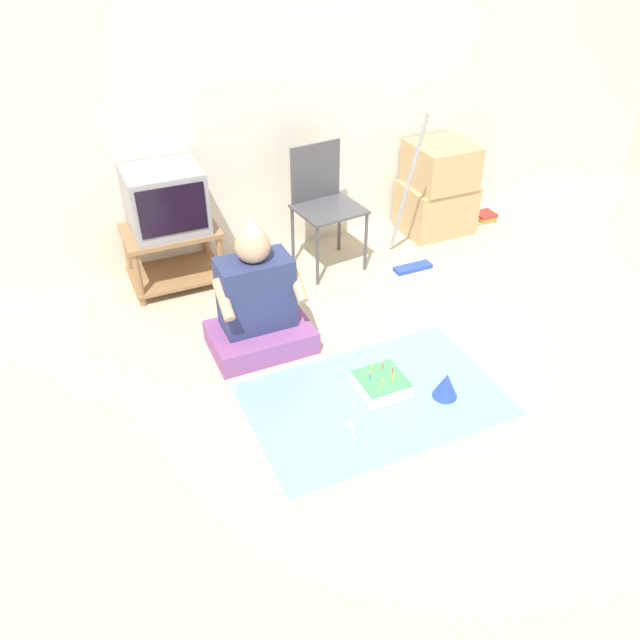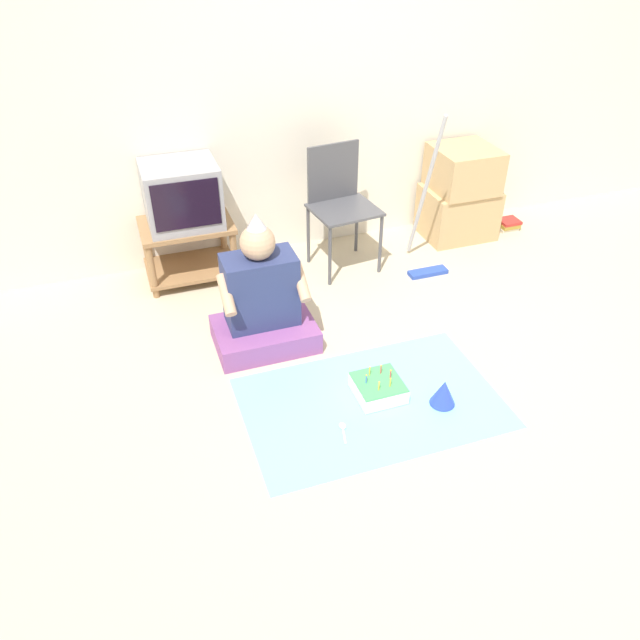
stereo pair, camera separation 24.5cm
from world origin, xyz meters
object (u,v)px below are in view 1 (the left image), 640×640
(tv, at_px, (165,200))
(party_hat_blue, at_px, (446,385))
(dust_mop, at_px, (410,224))
(birthday_cake, at_px, (381,384))
(cardboard_box_stack, at_px, (438,189))
(person_seated, at_px, (258,306))
(book_pile, at_px, (484,217))
(folding_chair, at_px, (323,198))

(tv, xyz_separation_m, party_hat_blue, (1.03, -1.75, -0.54))
(dust_mop, distance_m, birthday_cake, 1.44)
(tv, xyz_separation_m, dust_mop, (1.58, -0.43, -0.30))
(cardboard_box_stack, distance_m, birthday_cake, 2.05)
(tv, relative_size, birthday_cake, 1.89)
(person_seated, xyz_separation_m, party_hat_blue, (0.75, -0.84, -0.20))
(tv, distance_m, cardboard_box_stack, 2.08)
(book_pile, relative_size, party_hat_blue, 1.10)
(folding_chair, xyz_separation_m, book_pile, (1.46, 0.04, -0.46))
(book_pile, bearing_deg, birthday_cake, -140.18)
(tv, distance_m, person_seated, 1.01)
(folding_chair, relative_size, person_seated, 1.02)
(party_hat_blue, bearing_deg, dust_mop, 67.45)
(tv, bearing_deg, person_seated, -72.68)
(cardboard_box_stack, distance_m, dust_mop, 0.62)
(party_hat_blue, bearing_deg, birthday_cake, 148.98)
(book_pile, xyz_separation_m, birthday_cake, (-1.76, -1.47, 0.01))
(book_pile, distance_m, birthday_cake, 2.30)
(party_hat_blue, bearing_deg, folding_chair, 89.69)
(tv, relative_size, book_pile, 2.89)
(tv, relative_size, person_seated, 0.57)
(tv, xyz_separation_m, person_seated, (0.28, -0.90, -0.34))
(cardboard_box_stack, distance_m, person_seated, 1.98)
(birthday_cake, bearing_deg, party_hat_blue, -31.02)
(person_seated, height_order, birthday_cake, person_seated)
(tv, bearing_deg, party_hat_blue, -59.44)
(cardboard_box_stack, bearing_deg, person_seated, -154.08)
(tv, relative_size, cardboard_box_stack, 0.68)
(tv, height_order, party_hat_blue, tv)
(book_pile, xyz_separation_m, party_hat_blue, (-1.47, -1.65, 0.04))
(tv, xyz_separation_m, birthday_cake, (0.74, -1.57, -0.57))
(person_seated, distance_m, birthday_cake, 0.84)
(dust_mop, height_order, party_hat_blue, dust_mop)
(book_pile, relative_size, birthday_cake, 0.65)
(book_pile, distance_m, party_hat_blue, 2.21)
(party_hat_blue, bearing_deg, tv, 120.56)
(tv, distance_m, dust_mop, 1.66)
(folding_chair, xyz_separation_m, dust_mop, (0.54, -0.29, -0.18))
(cardboard_box_stack, distance_m, book_pile, 0.53)
(dust_mop, relative_size, party_hat_blue, 7.51)
(dust_mop, relative_size, person_seated, 1.34)
(birthday_cake, bearing_deg, folding_chair, 77.97)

